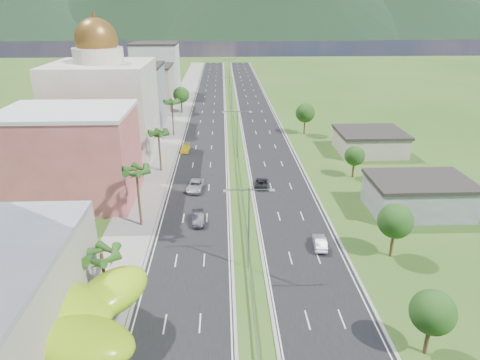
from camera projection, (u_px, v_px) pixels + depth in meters
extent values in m
plane|color=#2D5119|center=(254.00, 322.00, 44.94)|extent=(500.00, 500.00, 0.00)
cube|color=black|center=(207.00, 116.00, 127.87)|extent=(11.00, 260.00, 0.04)
cube|color=black|center=(257.00, 116.00, 128.44)|extent=(11.00, 260.00, 0.04)
cube|color=gray|center=(176.00, 117.00, 127.49)|extent=(7.00, 260.00, 0.12)
cube|color=gray|center=(234.00, 131.00, 111.28)|extent=(0.08, 216.00, 0.28)
cube|color=gray|center=(228.00, 74.00, 205.71)|extent=(0.10, 0.12, 0.70)
cylinder|color=gray|center=(249.00, 230.00, 52.10)|extent=(0.20, 0.20, 11.00)
cube|color=gray|center=(237.00, 190.00, 50.04)|extent=(2.88, 0.12, 0.12)
cube|color=gray|center=(261.00, 190.00, 50.15)|extent=(2.88, 0.12, 0.12)
cube|color=silver|center=(226.00, 191.00, 50.03)|extent=(0.60, 0.25, 0.18)
cube|color=silver|center=(272.00, 190.00, 50.24)|extent=(0.60, 0.25, 0.18)
cylinder|color=gray|center=(237.00, 136.00, 89.09)|extent=(0.20, 0.20, 11.00)
cube|color=gray|center=(230.00, 112.00, 87.03)|extent=(2.88, 0.12, 0.12)
cube|color=gray|center=(244.00, 111.00, 87.14)|extent=(2.88, 0.12, 0.12)
cube|color=silver|center=(224.00, 112.00, 87.02)|extent=(0.60, 0.25, 0.18)
cube|color=silver|center=(250.00, 112.00, 87.23)|extent=(0.60, 0.25, 0.18)
cylinder|color=gray|center=(232.00, 95.00, 130.70)|extent=(0.20, 0.20, 11.00)
cube|color=gray|center=(227.00, 77.00, 128.64)|extent=(2.88, 0.12, 0.12)
cube|color=gray|center=(237.00, 77.00, 128.75)|extent=(2.88, 0.12, 0.12)
cube|color=silver|center=(223.00, 78.00, 128.63)|extent=(0.60, 0.25, 0.18)
cube|color=silver|center=(241.00, 77.00, 128.84)|extent=(0.60, 0.25, 0.18)
cylinder|color=gray|center=(229.00, 73.00, 172.32)|extent=(0.20, 0.20, 11.00)
cube|color=gray|center=(226.00, 60.00, 170.26)|extent=(2.88, 0.12, 0.12)
cube|color=gray|center=(233.00, 60.00, 170.37)|extent=(2.88, 0.12, 0.12)
cube|color=silver|center=(222.00, 60.00, 170.24)|extent=(0.60, 0.25, 0.18)
cube|color=silver|center=(236.00, 60.00, 170.45)|extent=(0.60, 0.25, 0.18)
cylinder|color=gray|center=(9.00, 326.00, 41.41)|extent=(0.50, 0.50, 4.00)
cylinder|color=gray|center=(103.00, 324.00, 41.75)|extent=(0.50, 0.50, 4.00)
cube|color=#BC544D|center=(72.00, 158.00, 70.62)|extent=(20.00, 15.00, 15.00)
cube|color=beige|center=(105.00, 111.00, 90.94)|extent=(20.00, 20.00, 20.00)
cylinder|color=beige|center=(98.00, 55.00, 86.58)|extent=(10.00, 10.00, 3.00)
sphere|color=brown|center=(96.00, 40.00, 85.45)|extent=(8.40, 8.40, 8.40)
cube|color=gray|center=(133.00, 97.00, 114.85)|extent=(16.00, 15.00, 16.00)
cube|color=#BCAE9B|center=(147.00, 88.00, 135.76)|extent=(16.00, 15.00, 13.00)
cube|color=silver|center=(156.00, 70.00, 156.09)|extent=(16.00, 15.00, 18.00)
cube|color=gray|center=(418.00, 197.00, 68.18)|extent=(15.00, 10.00, 5.00)
cube|color=#BCAE9B|center=(370.00, 143.00, 96.11)|extent=(14.00, 12.00, 4.40)
cylinder|color=#47301C|center=(106.00, 284.00, 44.77)|extent=(0.36, 0.36, 7.50)
cylinder|color=#47301C|center=(139.00, 198.00, 62.98)|extent=(0.36, 0.36, 9.00)
cylinder|color=#47301C|center=(160.00, 152.00, 84.44)|extent=(0.36, 0.36, 8.00)
cylinder|color=#47301C|center=(173.00, 119.00, 107.41)|extent=(0.36, 0.36, 8.80)
cylinder|color=#47301C|center=(182.00, 105.00, 131.27)|extent=(0.40, 0.40, 4.90)
sphere|color=#275219|center=(181.00, 95.00, 130.07)|extent=(4.90, 4.90, 4.90)
cylinder|color=#47301C|center=(428.00, 335.00, 40.13)|extent=(0.40, 0.40, 4.20)
sphere|color=#275219|center=(433.00, 312.00, 39.11)|extent=(4.20, 4.20, 4.20)
cylinder|color=#47301C|center=(392.00, 241.00, 55.90)|extent=(0.40, 0.40, 4.55)
sphere|color=#275219|center=(395.00, 221.00, 54.79)|extent=(4.55, 4.55, 4.55)
cylinder|color=#47301C|center=(353.00, 168.00, 82.04)|extent=(0.40, 0.40, 3.85)
sphere|color=#275219|center=(355.00, 156.00, 81.10)|extent=(3.85, 3.85, 3.85)
cylinder|color=#47301C|center=(305.00, 125.00, 109.43)|extent=(0.40, 0.40, 4.90)
sphere|color=#275219|center=(305.00, 113.00, 108.24)|extent=(4.90, 4.90, 4.90)
imported|color=black|center=(198.00, 218.00, 65.13)|extent=(2.04, 5.01, 1.61)
imported|color=#A0A2A7|center=(196.00, 186.00, 76.65)|extent=(3.39, 6.06, 1.60)
imported|color=yellow|center=(185.00, 148.00, 97.05)|extent=(2.18, 4.79, 1.36)
imported|color=#B3B6BB|center=(320.00, 242.00, 58.47)|extent=(2.06, 4.73, 1.51)
imported|color=black|center=(261.00, 183.00, 78.24)|extent=(2.83, 5.13, 1.36)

